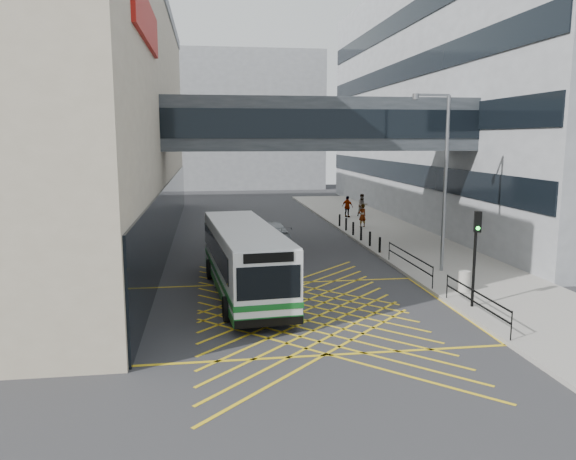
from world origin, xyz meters
name	(u,v)px	position (x,y,z in m)	size (l,w,h in m)	color
ground	(303,312)	(0.00, 0.00, 0.00)	(120.00, 120.00, 0.00)	#333335
building_right	(536,99)	(23.98, 24.00, 10.00)	(24.09, 44.00, 20.00)	gray
building_far	(217,122)	(-2.00, 60.00, 9.00)	(28.00, 16.00, 18.00)	gray
skybridge	(319,125)	(3.00, 12.00, 7.50)	(20.00, 4.10, 3.00)	#33393E
pavement	(396,238)	(9.00, 15.00, 0.08)	(6.00, 54.00, 0.16)	gray
box_junction	(303,312)	(0.00, 0.00, 0.00)	(12.00, 9.00, 0.01)	gold
bus	(244,258)	(-2.08, 2.89, 1.60)	(3.40, 10.86, 2.99)	silver
car_white	(232,264)	(-2.49, 5.51, 0.76)	(1.96, 4.80, 1.53)	silver
car_dark	(261,250)	(-0.78, 9.02, 0.72)	(1.79, 4.58, 1.43)	black
car_silver	(270,231)	(0.39, 14.91, 0.74)	(2.00, 4.73, 1.47)	#A0A4A9
traffic_light	(476,245)	(6.62, -0.86, 2.64)	(0.30, 0.45, 3.81)	black
street_lamp	(442,172)	(7.76, 5.21, 5.08)	(1.96, 0.36, 8.63)	slate
litter_bin	(464,281)	(7.35, 1.47, 0.60)	(0.51, 0.51, 0.88)	#ADA89E
kerb_railings	(435,274)	(6.15, 1.78, 0.88)	(0.05, 12.54, 1.00)	black
bollards	(357,231)	(6.25, 15.00, 0.61)	(0.14, 10.14, 0.90)	black
pedestrian_a	(362,216)	(7.83, 19.38, 1.02)	(0.68, 0.49, 1.72)	gray
pedestrian_b	(362,205)	(9.44, 25.07, 1.10)	(0.92, 0.53, 1.88)	gray
pedestrian_c	(347,207)	(8.03, 24.64, 1.05)	(1.05, 0.51, 1.78)	gray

